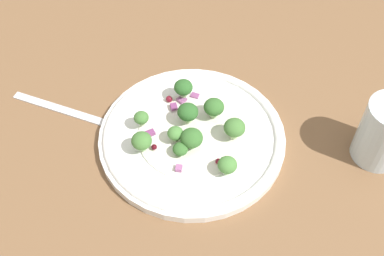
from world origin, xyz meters
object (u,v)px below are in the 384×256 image
object	(u,v)px
broccoli_floret_2	(183,88)
plate	(192,137)
broccoli_floret_1	(192,138)
fork	(78,114)
broccoli_floret_0	(214,107)

from	to	relation	value
broccoli_floret_2	plate	bearing A→B (deg)	-142.71
plate	broccoli_floret_1	distance (cm)	2.94
broccoli_floret_2	fork	distance (cm)	15.33
broccoli_floret_0	broccoli_floret_1	world-z (taller)	broccoli_floret_0
broccoli_floret_1	broccoli_floret_2	world-z (taller)	broccoli_floret_2
broccoli_floret_2	fork	bearing A→B (deg)	124.52
broccoli_floret_0	fork	bearing A→B (deg)	112.35
broccoli_floret_1	broccoli_floret_0	bearing A→B (deg)	-4.53
broccoli_floret_1	plate	bearing A→B (deg)	25.18
broccoli_floret_0	plate	bearing A→B (deg)	161.91
plate	broccoli_floret_1	xyz separation A→B (cm)	(-1.79, -0.84, 2.18)
fork	broccoli_floret_1	bearing A→B (deg)	-85.07
broccoli_floret_2	fork	world-z (taller)	broccoli_floret_2
broccoli_floret_1	fork	size ratio (longest dim) A/B	0.16
fork	plate	bearing A→B (deg)	-78.67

